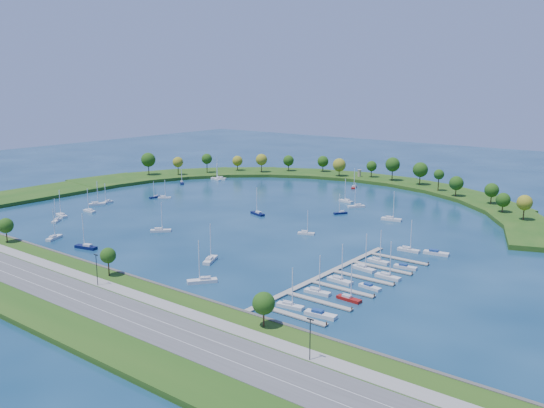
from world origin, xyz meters
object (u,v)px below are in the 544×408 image
Objects in this scene: docked_boat_8 at (378,260)px; docked_boat_11 at (436,253)px; moored_boat_12 at (356,206)px; docked_boat_0 at (290,305)px; moored_boat_14 at (155,196)px; moored_boat_17 at (89,210)px; moored_boat_3 at (219,178)px; docked_boat_6 at (364,268)px; docked_boat_9 at (405,267)px; moored_boat_15 at (56,220)px; moored_boat_6 at (210,259)px; dock_system at (341,280)px; docked_boat_1 at (320,314)px; moored_boat_11 at (97,203)px; moored_boat_16 at (182,182)px; moored_boat_13 at (341,212)px; harbor_tower at (359,173)px; docked_boat_2 at (317,291)px; moored_boat_0 at (306,232)px; moored_boat_20 at (107,202)px; docked_boat_3 at (349,298)px; docked_boat_4 at (340,280)px; docked_boat_10 at (409,249)px; moored_boat_2 at (391,218)px; moored_boat_5 at (86,246)px; moored_boat_9 at (354,187)px; moored_boat_21 at (346,201)px; moored_boat_4 at (160,230)px; moored_boat_7 at (258,213)px; docked_boat_7 at (388,276)px; moored_boat_1 at (202,280)px; docked_boat_5 at (370,287)px; moored_boat_19 at (217,179)px.

docked_boat_11 is (12.35, 22.17, -0.21)m from docked_boat_8.
moored_boat_12 is 139.30m from docked_boat_0.
moored_boat_17 is at bearing 12.99° from moored_boat_14.
moored_boat_3 is 196.72m from docked_boat_6.
docked_boat_9 is at bearing 130.62° from moored_boat_3.
moored_boat_6 is at bearing 52.22° from moored_boat_15.
moored_boat_3 is at bearing 149.31° from docked_boat_11.
moored_boat_3 is 1.22× the size of docked_boat_0.
docked_boat_1 reaches higher than dock_system.
moored_boat_11 is 72.68m from moored_boat_16.
moored_boat_13 is at bearing 44.16° from moored_boat_12.
moored_boat_11 is at bearing -114.04° from harbor_tower.
moored_boat_17 is 168.17m from docked_boat_11.
docked_boat_2 is (174.22, -107.75, 0.04)m from moored_boat_16.
moored_boat_0 is 120.28m from moored_boat_20.
docked_boat_3 is (172.84, -34.87, -0.03)m from moored_boat_11.
docked_boat_9 is (10.47, -0.08, -0.31)m from docked_boat_8.
moored_boat_6 is 61.30m from docked_boat_1.
docked_boat_4 reaches higher than dock_system.
docked_boat_10 is at bearing 86.81° from docked_boat_8.
docked_boat_1 is (63.07, -129.04, -0.24)m from moored_boat_12.
docked_boat_0 is 1.48× the size of docked_boat_9.
moored_boat_2 is 1.00× the size of moored_boat_5.
moored_boat_13 is at bearing -176.99° from moored_boat_9.
moored_boat_21 reaches higher than moored_boat_20.
moored_boat_11 is at bearing -165.53° from moored_boat_2.
docked_boat_6 is 1.07× the size of docked_boat_8.
moored_boat_2 reaches higher than docked_boat_11.
moored_boat_4 is 1.35× the size of moored_boat_14.
docked_boat_3 is at bearing 160.40° from moored_boat_7.
docked_boat_11 is at bearing 88.78° from docked_boat_7.
docked_boat_3 is (105.10, -18.95, -0.04)m from moored_boat_4.
moored_boat_21 is 0.97× the size of docked_boat_6.
moored_boat_17 is at bearing 155.68° from moored_boat_15.
docked_boat_5 is (45.25, 28.73, -0.40)m from moored_boat_1.
moored_boat_7 is 90.55m from moored_boat_9.
moored_boat_11 reaches higher than moored_boat_13.
moored_boat_19 is 0.89× the size of docked_boat_10.
moored_boat_1 is 89.60m from docked_boat_11.
moored_boat_5 reaches higher than moored_boat_16.
docked_boat_3 is at bearing 121.88° from moored_boat_3.
moored_boat_12 is 92.06m from docked_boat_8.
moored_boat_3 is 184.58m from docked_boat_10.
docked_boat_5 is (177.01, -119.44, -0.43)m from moored_boat_3.
harbor_tower is 0.38× the size of docked_boat_8.
docked_boat_2 is (-10.45, 14.18, 0.22)m from docked_boat_1.
moored_boat_2 is 1.11× the size of docked_boat_10.
docked_boat_3 reaches higher than harbor_tower.
moored_boat_11 is 1.18× the size of moored_boat_20.
moored_boat_20 is at bearing -16.34° from moored_boat_12.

